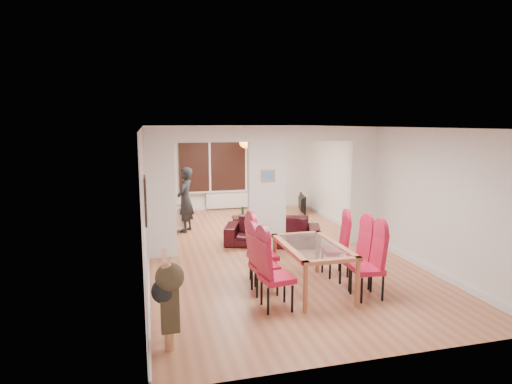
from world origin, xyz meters
name	(u,v)px	position (x,y,z in m)	size (l,w,h in m)	color
floor	(267,249)	(0.00, 0.00, 0.00)	(5.00, 9.00, 0.01)	#B46B48
room_walls	(267,189)	(0.00, 0.00, 1.30)	(5.00, 9.00, 2.60)	silver
divider_wall	(267,189)	(0.00, 0.00, 1.30)	(5.00, 0.18, 2.60)	white
bay_window_blinds	(228,161)	(0.00, 4.44, 1.50)	(3.00, 0.08, 1.80)	black
radiator	(229,200)	(0.00, 4.40, 0.30)	(1.40, 0.08, 0.50)	white
pendant_light	(246,142)	(0.30, 3.30, 2.15)	(0.36, 0.36, 0.36)	orange
stair_newel	(166,290)	(-2.25, -3.20, 0.55)	(0.40, 1.20, 1.10)	tan
wall_poster	(145,200)	(-2.47, -2.40, 1.60)	(0.04, 0.52, 0.67)	gray
pillar_photo	(268,176)	(0.00, -0.10, 1.60)	(0.30, 0.03, 0.25)	#4C8CD8
dining_table	(312,267)	(0.09, -2.38, 0.38)	(0.91, 1.62, 0.76)	#AE6440
dining_chair_la	(277,272)	(-0.67, -2.91, 0.55)	(0.44, 0.44, 1.10)	#B81233
dining_chair_lb	(265,262)	(-0.68, -2.30, 0.51)	(0.41, 0.41, 1.02)	#B81233
dining_chair_lc	(263,251)	(-0.59, -1.85, 0.54)	(0.43, 0.43, 1.09)	#B81233
dining_chair_ra	(367,264)	(0.80, -2.88, 0.54)	(0.43, 0.43, 1.08)	#B81233
dining_chair_rb	(355,256)	(0.82, -2.43, 0.53)	(0.42, 0.42, 1.06)	#B81233
dining_chair_rc	(335,247)	(0.74, -1.84, 0.52)	(0.41, 0.41, 1.03)	#B81233
sofa	(273,231)	(0.22, 0.30, 0.30)	(2.08, 0.81, 0.61)	black
armchair	(167,218)	(-2.00, 2.04, 0.34)	(0.75, 0.73, 0.68)	beige
person	(185,200)	(-1.55, 1.94, 0.80)	(0.38, 0.59, 1.61)	black
television	(300,203)	(2.00, 3.43, 0.27)	(0.12, 0.95, 0.54)	black
coffee_table	(250,220)	(0.18, 2.32, 0.10)	(0.90, 0.45, 0.21)	#331711
bottle	(243,211)	(-0.01, 2.34, 0.35)	(0.07, 0.07, 0.28)	#143F19
bowl	(245,217)	(0.02, 2.20, 0.24)	(0.24, 0.24, 0.06)	#331711
shoes	(262,253)	(-0.22, -0.42, 0.05)	(0.23, 0.25, 0.09)	black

